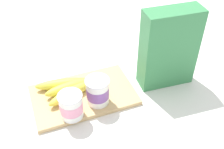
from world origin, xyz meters
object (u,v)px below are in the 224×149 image
cereal_box (169,49)px  yogurt_cup_back (71,106)px  banana_bunch (68,88)px  cutting_board (83,95)px  yogurt_cup_front (98,91)px

cereal_box → yogurt_cup_back: 0.35m
yogurt_cup_back → banana_bunch: yogurt_cup_back is taller
yogurt_cup_back → cutting_board: bearing=-126.1°
cereal_box → banana_bunch: size_ratio=1.38×
cereal_box → banana_bunch: 0.34m
cutting_board → banana_bunch: banana_bunch is taller
yogurt_cup_front → banana_bunch: size_ratio=0.45×
cereal_box → banana_bunch: (0.32, -0.05, -0.10)m
cutting_board → yogurt_cup_back: bearing=53.9°
cutting_board → yogurt_cup_front: yogurt_cup_front is taller
cutting_board → yogurt_cup_back: 0.11m
yogurt_cup_front → yogurt_cup_back: size_ratio=1.08×
yogurt_cup_back → cereal_box: bearing=-170.8°
cutting_board → cereal_box: bearing=175.5°
cutting_board → cereal_box: size_ratio=1.22×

